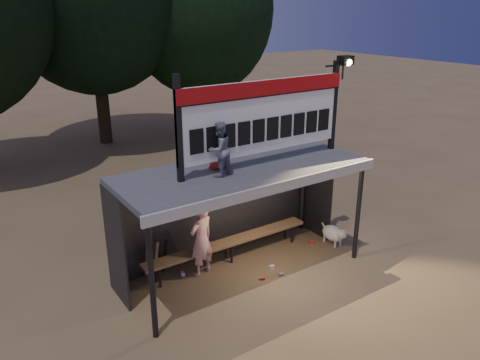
# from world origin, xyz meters

# --- Properties ---
(ground) EXTENTS (80.00, 80.00, 0.00)m
(ground) POSITION_xyz_m (0.00, 0.00, 0.00)
(ground) COLOR brown
(ground) RESTS_ON ground
(player) EXTENTS (0.66, 0.52, 1.59)m
(player) POSITION_xyz_m (-0.75, 0.40, 0.80)
(player) COLOR white
(player) RESTS_ON ground
(child_a) EXTENTS (0.56, 0.48, 1.02)m
(child_a) POSITION_xyz_m (-0.61, -0.14, 2.83)
(child_a) COLOR slate
(child_a) RESTS_ON dugout_shelter
(child_b) EXTENTS (0.53, 0.36, 1.04)m
(child_b) POSITION_xyz_m (-0.42, 0.24, 2.84)
(child_b) COLOR #B31B21
(child_b) RESTS_ON dugout_shelter
(dugout_shelter) EXTENTS (5.10, 2.08, 2.32)m
(dugout_shelter) POSITION_xyz_m (0.00, 0.24, 1.85)
(dugout_shelter) COLOR #434345
(dugout_shelter) RESTS_ON ground
(scoreboard_assembly) EXTENTS (4.10, 0.27, 1.99)m
(scoreboard_assembly) POSITION_xyz_m (0.56, -0.01, 3.32)
(scoreboard_assembly) COLOR black
(scoreboard_assembly) RESTS_ON dugout_shelter
(bench) EXTENTS (4.00, 0.35, 0.48)m
(bench) POSITION_xyz_m (0.00, 0.55, 0.43)
(bench) COLOR brown
(bench) RESTS_ON ground
(tree_right) EXTENTS (6.08, 6.08, 8.72)m
(tree_right) POSITION_xyz_m (5.00, 10.50, 5.19)
(tree_right) COLOR #321F16
(tree_right) RESTS_ON ground
(dog) EXTENTS (0.36, 0.81, 0.49)m
(dog) POSITION_xyz_m (2.45, -0.20, 0.28)
(dog) COLOR white
(dog) RESTS_ON ground
(bats) EXTENTS (0.48, 0.33, 0.84)m
(bats) POSITION_xyz_m (-1.59, 0.82, 0.43)
(bats) COLOR olive
(bats) RESTS_ON ground
(litter) EXTENTS (3.27, 1.24, 0.08)m
(litter) POSITION_xyz_m (0.44, -0.12, 0.04)
(litter) COLOR red
(litter) RESTS_ON ground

